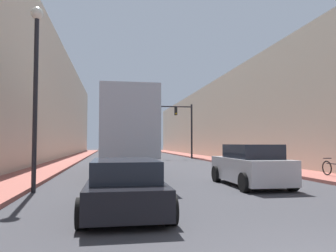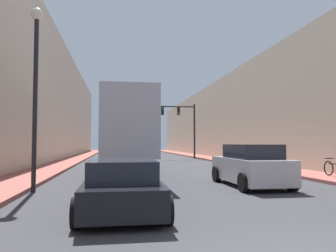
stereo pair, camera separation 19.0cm
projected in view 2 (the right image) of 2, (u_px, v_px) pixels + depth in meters
sidewalk_right at (213, 159)px, 34.50m from camera, size 2.46×80.00×0.15m
sidewalk_left at (72, 160)px, 32.26m from camera, size 2.46×80.00×0.15m
building_right at (250, 118)px, 35.39m from camera, size 6.00×80.00×8.89m
building_left at (28, 97)px, 31.92m from camera, size 6.00×80.00×12.39m
semi_truck at (125, 133)px, 19.31m from camera, size 2.42×13.36×4.16m
sedan_car at (122, 186)px, 8.46m from camera, size 2.08×4.63×1.33m
suv_car at (250, 166)px, 13.31m from camera, size 2.09×4.49×1.69m
traffic_signal_gantry at (183, 121)px, 36.69m from camera, size 5.56×0.35×6.11m
street_lamp at (36, 73)px, 11.80m from camera, size 0.44×0.44×6.66m
parked_bicycle at (336, 169)px, 15.54m from camera, size 0.44×1.82×0.86m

